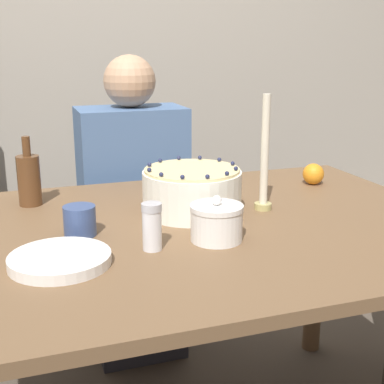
% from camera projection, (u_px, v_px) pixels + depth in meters
% --- Properties ---
extents(wall_behind, '(8.00, 0.05, 2.60)m').
position_uv_depth(wall_behind, '(91.00, 26.00, 2.53)').
color(wall_behind, '#ADA393').
rests_on(wall_behind, ground_plane).
extents(dining_table, '(1.52, 1.01, 0.76)m').
position_uv_depth(dining_table, '(183.00, 263.00, 1.43)').
color(dining_table, brown).
rests_on(dining_table, ground_plane).
extents(cake, '(0.28, 0.28, 0.14)m').
position_uv_depth(cake, '(192.00, 191.00, 1.50)').
color(cake, white).
rests_on(cake, dining_table).
extents(sugar_bowl, '(0.13, 0.13, 0.11)m').
position_uv_depth(sugar_bowl, '(217.00, 222.00, 1.29)').
color(sugar_bowl, white).
rests_on(sugar_bowl, dining_table).
extents(sugar_shaker, '(0.05, 0.05, 0.11)m').
position_uv_depth(sugar_shaker, '(152.00, 226.00, 1.23)').
color(sugar_shaker, white).
rests_on(sugar_shaker, dining_table).
extents(plate_stack, '(0.22, 0.22, 0.02)m').
position_uv_depth(plate_stack, '(60.00, 260.00, 1.15)').
color(plate_stack, white).
rests_on(plate_stack, dining_table).
extents(candle, '(0.05, 0.05, 0.33)m').
position_uv_depth(candle, '(264.00, 163.00, 1.50)').
color(candle, tan).
rests_on(candle, dining_table).
extents(bottle, '(0.07, 0.07, 0.20)m').
position_uv_depth(bottle, '(29.00, 179.00, 1.56)').
color(bottle, brown).
rests_on(bottle, dining_table).
extents(cup, '(0.08, 0.08, 0.08)m').
position_uv_depth(cup, '(80.00, 221.00, 1.32)').
color(cup, '#384C7F').
rests_on(cup, dining_table).
extents(orange_fruit_0, '(0.07, 0.07, 0.07)m').
position_uv_depth(orange_fruit_0, '(313.00, 174.00, 1.80)').
color(orange_fruit_0, orange).
rests_on(orange_fruit_0, dining_table).
extents(person_man_blue_shirt, '(0.40, 0.34, 1.18)m').
position_uv_depth(person_man_blue_shirt, '(134.00, 229.00, 2.12)').
color(person_man_blue_shirt, '#2D2D38').
rests_on(person_man_blue_shirt, ground_plane).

